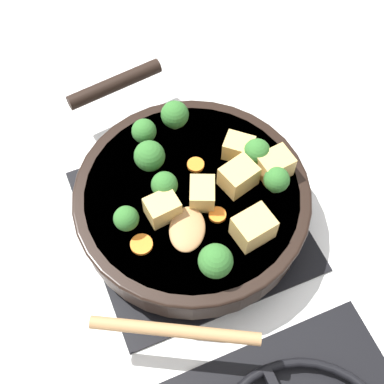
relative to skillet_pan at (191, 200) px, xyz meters
The scene contains 21 objects.
ground_plane 0.06m from the skillet_pan, 97.94° to the left, with size 2.40×2.40×0.00m, color silver.
front_burner_grate 0.05m from the skillet_pan, 97.94° to the left, with size 0.31×0.31×0.03m.
skillet_pan is the anchor object (origin of this frame).
wooden_spoon 0.14m from the skillet_pan, 61.88° to the left, with size 0.20×0.22×0.02m.
tofu_cube_center_large 0.08m from the skillet_pan, 167.84° to the left, with size 0.05×0.04×0.04m, color tan.
tofu_cube_near_handle 0.05m from the skillet_pan, 113.77° to the left, with size 0.04×0.03×0.03m, color tan.
tofu_cube_east_chunk 0.07m from the skillet_pan, 20.97° to the left, with size 0.04×0.03×0.03m, color tan.
tofu_cube_west_chunk 0.10m from the skillet_pan, 160.04° to the right, with size 0.04×0.03×0.03m, color tan.
tofu_cube_back_piece 0.13m from the skillet_pan, behind, with size 0.05×0.04×0.04m, color tan.
tofu_cube_front_piece 0.11m from the skillet_pan, 117.47° to the left, with size 0.05×0.04×0.04m, color tan.
broccoli_floret_near_spoon 0.06m from the skillet_pan, 14.34° to the right, with size 0.04×0.04×0.04m.
broccoli_floret_center_top 0.09m from the skillet_pan, 57.10° to the right, with size 0.04×0.04×0.05m.
broccoli_floret_east_rim 0.13m from the skillet_pan, 81.60° to the left, with size 0.04×0.04×0.05m.
broccoli_floret_west_rim 0.13m from the skillet_pan, 158.59° to the left, with size 0.04×0.04×0.04m.
broccoli_floret_north_edge 0.12m from the skillet_pan, behind, with size 0.04×0.04×0.05m.
broccoli_floret_south_cluster 0.12m from the skillet_pan, 74.05° to the right, with size 0.04×0.04×0.04m.
broccoli_floret_mid_floret 0.13m from the skillet_pan, 100.71° to the right, with size 0.04×0.04×0.05m.
broccoli_floret_small_inner 0.11m from the skillet_pan, 10.92° to the left, with size 0.03×0.03×0.04m.
carrot_slice_orange_thin 0.05m from the skillet_pan, 121.13° to the right, with size 0.02×0.02×0.01m, color orange.
carrot_slice_near_center 0.06m from the skillet_pan, 109.34° to the left, with size 0.02×0.02×0.01m, color orange.
carrot_slice_edge_slice 0.11m from the skillet_pan, 29.12° to the left, with size 0.03×0.03×0.01m, color orange.
Camera 1 is at (0.15, 0.35, 0.72)m, focal length 50.00 mm.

